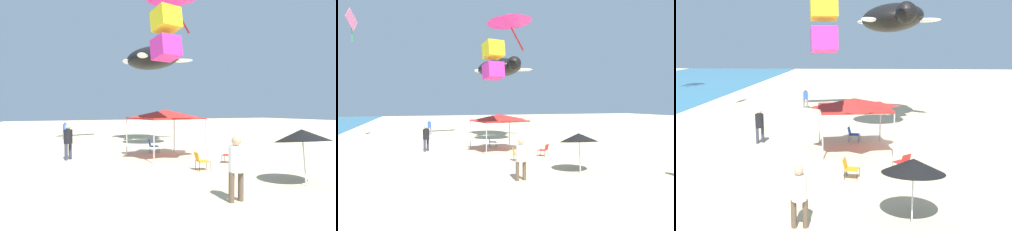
# 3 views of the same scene
# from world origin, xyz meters

# --- Properties ---
(ground) EXTENTS (120.00, 120.00, 0.10)m
(ground) POSITION_xyz_m (0.00, 0.00, -0.05)
(ground) COLOR beige
(canopy_tent) EXTENTS (3.66, 3.91, 2.69)m
(canopy_tent) POSITION_xyz_m (-1.46, 3.48, 2.41)
(canopy_tent) COLOR #B7B7BC
(canopy_tent) RESTS_ON ground
(beach_umbrella) EXTENTS (1.98, 1.95, 2.10)m
(beach_umbrella) POSITION_xyz_m (-9.10, 1.51, 1.75)
(beach_umbrella) COLOR silver
(beach_umbrella) RESTS_ON ground
(folding_chair_facing_ocean) EXTENTS (0.81, 0.79, 0.82)m
(folding_chair_facing_ocean) POSITION_xyz_m (-4.65, 1.33, 0.47)
(folding_chair_facing_ocean) COLOR black
(folding_chair_facing_ocean) RESTS_ON ground
(folding_chair_left_of_tent) EXTENTS (0.62, 0.70, 0.82)m
(folding_chair_left_of_tent) POSITION_xyz_m (0.29, 3.61, 0.47)
(folding_chair_left_of_tent) COLOR black
(folding_chair_left_of_tent) RESTS_ON ground
(folding_chair_right_of_tent) EXTENTS (0.62, 0.70, 0.82)m
(folding_chair_right_of_tent) POSITION_xyz_m (-5.53, 3.58, 0.47)
(folding_chair_right_of_tent) COLOR black
(folding_chair_right_of_tent) RESTS_ON ground
(person_near_umbrella) EXTENTS (0.46, 0.51, 1.92)m
(person_near_umbrella) POSITION_xyz_m (-9.74, 4.88, 1.13)
(person_near_umbrella) COLOR brown
(person_near_umbrella) RESTS_ON ground
(person_kite_handler) EXTENTS (0.45, 0.45, 1.91)m
(person_kite_handler) POSITION_xyz_m (-0.30, 8.64, 1.12)
(person_kite_handler) COLOR #33384C
(person_kite_handler) RESTS_ON ground
(person_by_tent) EXTENTS (0.39, 0.44, 1.65)m
(person_by_tent) POSITION_xyz_m (11.07, 7.85, 0.97)
(person_by_tent) COLOR slate
(person_by_tent) RESTS_ON ground
(kite_box_yellow) EXTENTS (1.38, 1.27, 2.43)m
(kite_box_yellow) POSITION_xyz_m (-4.25, 4.67, 6.17)
(kite_box_yellow) COLOR yellow
(kite_turtle_black) EXTENTS (6.55, 5.89, 2.28)m
(kite_turtle_black) POSITION_xyz_m (6.54, 1.06, 7.08)
(kite_turtle_black) COLOR black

